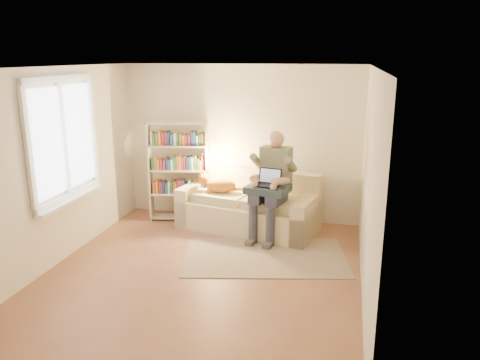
% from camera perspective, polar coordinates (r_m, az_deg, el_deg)
% --- Properties ---
extents(floor, '(4.50, 4.50, 0.00)m').
position_cam_1_polar(floor, '(6.20, -4.60, -11.24)').
color(floor, brown).
rests_on(floor, ground).
extents(ceiling, '(4.00, 4.50, 0.02)m').
position_cam_1_polar(ceiling, '(5.57, -5.17, 13.54)').
color(ceiling, white).
rests_on(ceiling, wall_back).
extents(wall_left, '(0.02, 4.50, 2.60)m').
position_cam_1_polar(wall_left, '(6.63, -21.58, 1.42)').
color(wall_left, silver).
rests_on(wall_left, floor).
extents(wall_right, '(0.02, 4.50, 2.60)m').
position_cam_1_polar(wall_right, '(5.49, 15.44, -0.73)').
color(wall_right, silver).
rests_on(wall_right, floor).
extents(wall_back, '(4.00, 0.02, 2.60)m').
position_cam_1_polar(wall_back, '(7.87, 0.14, 4.48)').
color(wall_back, silver).
rests_on(wall_back, floor).
extents(wall_front, '(4.00, 0.02, 2.60)m').
position_cam_1_polar(wall_front, '(3.78, -15.42, -7.91)').
color(wall_front, silver).
rests_on(wall_front, floor).
extents(window, '(0.12, 1.52, 1.69)m').
position_cam_1_polar(window, '(6.74, -20.32, 2.41)').
color(window, white).
rests_on(window, wall_left).
extents(sofa, '(2.33, 1.41, 0.92)m').
position_cam_1_polar(sofa, '(7.58, 1.12, -3.47)').
color(sofa, beige).
rests_on(sofa, floor).
extents(person, '(0.59, 0.81, 1.63)m').
position_cam_1_polar(person, '(7.11, 3.93, 0.07)').
color(person, slate).
rests_on(person, sofa).
extents(cat, '(0.78, 0.37, 0.28)m').
position_cam_1_polar(cat, '(7.57, -2.96, -0.55)').
color(cat, orange).
rests_on(cat, sofa).
extents(blanket, '(0.69, 0.61, 0.10)m').
position_cam_1_polar(blanket, '(6.96, 3.91, -1.16)').
color(blanket, '#24313F').
rests_on(blanket, person).
extents(laptop, '(0.40, 0.35, 0.31)m').
position_cam_1_polar(laptop, '(6.94, 3.97, -0.21)').
color(laptop, black).
rests_on(laptop, blanket).
extents(bookshelf, '(1.16, 0.46, 1.70)m').
position_cam_1_polar(bookshelf, '(7.89, -7.49, 1.70)').
color(bookshelf, beige).
rests_on(bookshelf, floor).
extents(rug, '(2.47, 1.76, 0.01)m').
position_cam_1_polar(rug, '(6.63, 3.04, -9.32)').
color(rug, gray).
rests_on(rug, floor).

